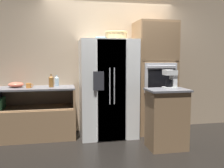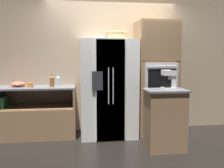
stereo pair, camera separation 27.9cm
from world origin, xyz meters
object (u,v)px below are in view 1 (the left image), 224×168
fruit_bowl (101,38)px  bottle_short (57,81)px  bottle_tall (51,81)px  wicker_basket (116,35)px  coffee_maker (171,78)px  mixing_bowl (16,85)px  mug (29,86)px  refrigerator (108,88)px  wall_oven (154,78)px

fruit_bowl → bottle_short: bearing=170.8°
bottle_tall → bottle_short: (0.09, 0.14, -0.01)m
wicker_basket → coffee_maker: bearing=-49.3°
mixing_bowl → mug: bearing=-31.1°
refrigerator → bottle_short: bearing=167.0°
wall_oven → bottle_short: size_ratio=10.30×
refrigerator → bottle_short: 0.95m
bottle_tall → mixing_bowl: bearing=172.2°
bottle_tall → mixing_bowl: 0.61m
wall_oven → bottle_short: (-1.83, 0.14, -0.04)m
refrigerator → mug: bearing=179.5°
bottle_tall → wicker_basket: bearing=-1.1°
refrigerator → wicker_basket: (0.17, 0.05, 0.96)m
mug → fruit_bowl: bearing=3.1°
bottle_tall → wall_oven: bearing=-0.0°
mug → coffee_maker: coffee_maker is taller
wall_oven → mug: bearing=-178.6°
bottle_short → coffee_maker: bearing=-28.9°
mug → mixing_bowl: bearing=148.9°
refrigerator → bottle_tall: size_ratio=7.61×
bottle_tall → bottle_short: size_ratio=1.13×
wall_oven → mug: size_ratio=17.23×
bottle_short → coffee_maker: (1.79, -0.99, 0.10)m
wall_oven → fruit_bowl: (-1.03, 0.01, 0.73)m
refrigerator → coffee_maker: (0.88, -0.78, 0.23)m
mixing_bowl → fruit_bowl: bearing=-2.7°
mixing_bowl → coffee_maker: 2.66m
bottle_tall → coffee_maker: bearing=-24.2°
fruit_bowl → wicker_basket: bearing=-7.0°
refrigerator → bottle_short: (-0.91, 0.21, 0.13)m
refrigerator → coffee_maker: 1.19m
refrigerator → fruit_bowl: bearing=144.2°
wicker_basket → bottle_short: size_ratio=2.00×
wicker_basket → coffee_maker: 1.31m
bottle_tall → mug: bottle_tall is taller
wicker_basket → bottle_short: 1.37m
mixing_bowl → wicker_basket: bearing=-3.4°
bottle_short → mug: (-0.47, -0.20, -0.05)m
refrigerator → mixing_bowl: size_ratio=6.69×
wall_oven → wicker_basket: 1.08m
bottle_tall → mug: (-0.37, -0.06, -0.07)m
refrigerator → mug: size_ratio=14.36×
mug → refrigerator: bearing=-0.5°
wicker_basket → coffee_maker: size_ratio=1.39×
mug → coffee_maker: (2.25, -0.79, 0.15)m
refrigerator → wicker_basket: wicker_basket is taller
bottle_short → mug: bottle_short is taller
wall_oven → coffee_maker: (-0.04, -0.85, 0.05)m
wicker_basket → bottle_short: bearing=171.3°
refrigerator → bottle_short: size_ratio=8.58×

